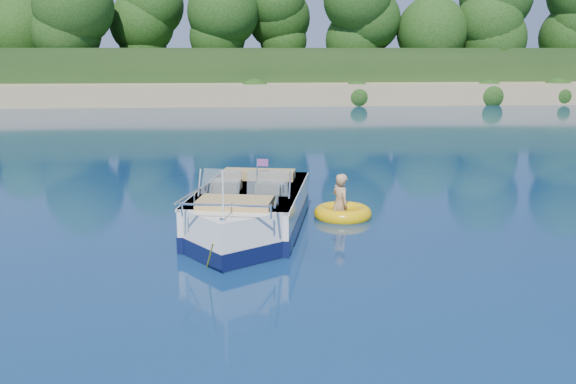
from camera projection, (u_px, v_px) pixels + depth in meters
name	position (u px, v px, depth m)	size (l,w,h in m)	color
ground	(337.00, 276.00, 11.13)	(160.00, 160.00, 0.00)	#091C41
shoreline	(251.00, 76.00, 72.98)	(170.00, 59.00, 6.00)	tan
treeline	(257.00, 28.00, 49.85)	(150.00, 7.12, 8.19)	black
motorboat	(248.00, 215.00, 13.69)	(2.95, 6.06, 2.04)	white
tow_tube	(343.00, 213.00, 15.04)	(1.71, 1.71, 0.36)	#EFB307
boy	(339.00, 217.00, 15.05)	(0.56, 0.37, 1.53)	tan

